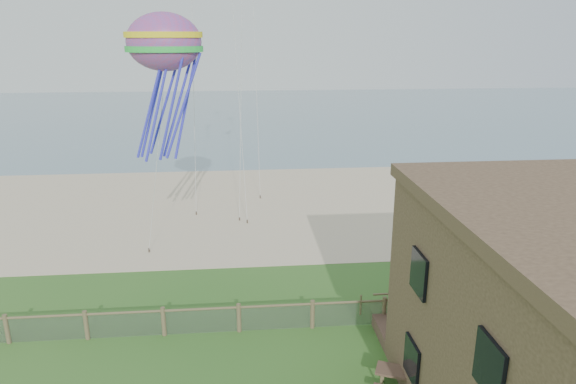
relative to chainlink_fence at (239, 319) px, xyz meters
name	(u,v)px	position (x,y,z in m)	size (l,w,h in m)	color
sand_beach	(239,206)	(0.00, 16.00, -0.55)	(72.00, 20.00, 0.02)	#C9B291
ocean	(239,114)	(0.00, 60.00, -0.55)	(160.00, 68.00, 0.02)	slate
chainlink_fence	(239,319)	(0.00, 0.00, 0.00)	(36.20, 0.20, 1.25)	#4C412A
motel_deck	(557,323)	(13.00, -1.00, -0.30)	(15.00, 2.00, 0.50)	brown
picnic_table	(404,381)	(5.55, -4.18, -0.15)	(1.89, 1.43, 0.80)	brown
octopus_kite	(167,84)	(-2.98, 5.42, 8.92)	(3.42, 2.41, 7.04)	red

